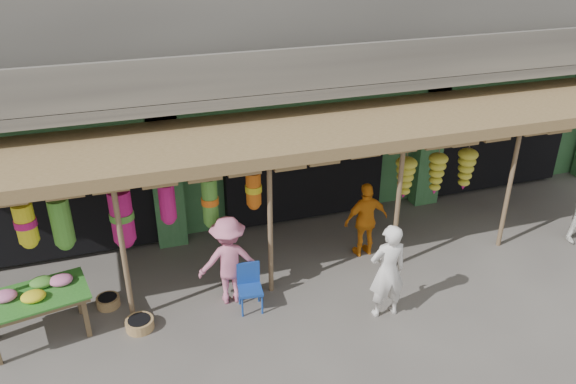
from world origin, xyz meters
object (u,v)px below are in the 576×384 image
object	(u,v)px
person_shopper	(229,260)
person_vendor	(366,220)
blue_chair	(249,284)
person_front	(388,271)
flower_table	(35,297)

from	to	relation	value
person_shopper	person_vendor	bearing A→B (deg)	-163.62
blue_chair	person_shopper	size ratio (longest dim) A/B	0.51
person_vendor	person_shopper	distance (m)	3.00
blue_chair	person_front	size ratio (longest dim) A/B	0.48
flower_table	person_vendor	distance (m)	6.14
blue_chair	person_front	distance (m)	2.39
blue_chair	person_vendor	bearing A→B (deg)	24.84
person_shopper	blue_chair	bearing A→B (deg)	137.31
blue_chair	person_shopper	distance (m)	0.55
person_vendor	person_shopper	world-z (taller)	person_shopper
person_front	person_vendor	bearing A→B (deg)	-102.92
person_vendor	person_front	bearing A→B (deg)	72.96
person_front	blue_chair	bearing A→B (deg)	-21.36
person_front	flower_table	bearing A→B (deg)	-10.75
person_front	person_shopper	size ratio (longest dim) A/B	1.06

